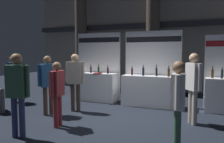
{
  "coord_description": "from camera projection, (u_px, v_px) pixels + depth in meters",
  "views": [
    {
      "loc": [
        2.12,
        -5.63,
        1.79
      ],
      "look_at": [
        -0.69,
        1.22,
        1.18
      ],
      "focal_mm": 36.07,
      "sensor_mm": 36.0,
      "label": 1
    }
  ],
  "objects": [
    {
      "name": "hall_colonnade",
      "position": [
        155.0,
        33.0,
        10.34
      ],
      "size": [
        12.56,
        1.14,
        5.53
      ],
      "color": "gray",
      "rests_on": "ground_plane"
    },
    {
      "name": "visitor_4",
      "position": [
        17.0,
        87.0,
        4.67
      ],
      "size": [
        0.59,
        0.27,
        1.78
      ],
      "rotation": [
        0.0,
        0.0,
        3.26
      ],
      "color": "navy",
      "rests_on": "ground_plane"
    },
    {
      "name": "visitor_2",
      "position": [
        48.0,
        79.0,
        6.44
      ],
      "size": [
        0.44,
        0.5,
        1.71
      ],
      "rotation": [
        0.0,
        0.0,
        4.13
      ],
      "color": "#47382D",
      "rests_on": "ground_plane"
    },
    {
      "name": "visitor_1",
      "position": [
        178.0,
        100.0,
        3.98
      ],
      "size": [
        0.24,
        0.5,
        1.65
      ],
      "rotation": [
        0.0,
        0.0,
        1.61
      ],
      "color": "#33563D",
      "rests_on": "ground_plane"
    },
    {
      "name": "ground_plane",
      "position": [
        118.0,
        119.0,
        6.14
      ],
      "size": [
        25.13,
        25.13,
        0.0
      ],
      "primitive_type": "plane",
      "color": "black"
    },
    {
      "name": "visitor_6",
      "position": [
        193.0,
        82.0,
        5.59
      ],
      "size": [
        0.42,
        0.5,
        1.78
      ],
      "rotation": [
        0.0,
        0.0,
        2.16
      ],
      "color": "#ADA393",
      "rests_on": "ground_plane"
    },
    {
      "name": "exhibitor_booth_1",
      "position": [
        150.0,
        87.0,
        7.56
      ],
      "size": [
        1.94,
        0.66,
        2.54
      ],
      "color": "white",
      "rests_on": "ground_plane"
    },
    {
      "name": "visitor_8",
      "position": [
        57.0,
        89.0,
        5.4
      ],
      "size": [
        0.23,
        0.52,
        1.58
      ],
      "rotation": [
        0.0,
        0.0,
        4.78
      ],
      "color": "maroon",
      "rests_on": "ground_plane"
    },
    {
      "name": "exhibitor_booth_0",
      "position": [
        95.0,
        84.0,
        8.46
      ],
      "size": [
        1.76,
        0.74,
        2.54
      ],
      "color": "white",
      "rests_on": "ground_plane"
    },
    {
      "name": "visitor_5",
      "position": [
        13.0,
        75.0,
        8.1
      ],
      "size": [
        0.3,
        0.51,
        1.68
      ],
      "rotation": [
        0.0,
        0.0,
        5.0
      ],
      "color": "#33563D",
      "rests_on": "ground_plane"
    },
    {
      "name": "visitor_7",
      "position": [
        75.0,
        77.0,
        6.85
      ],
      "size": [
        0.56,
        0.35,
        1.76
      ],
      "rotation": [
        0.0,
        0.0,
        3.44
      ],
      "color": "#47382D",
      "rests_on": "ground_plane"
    }
  ]
}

